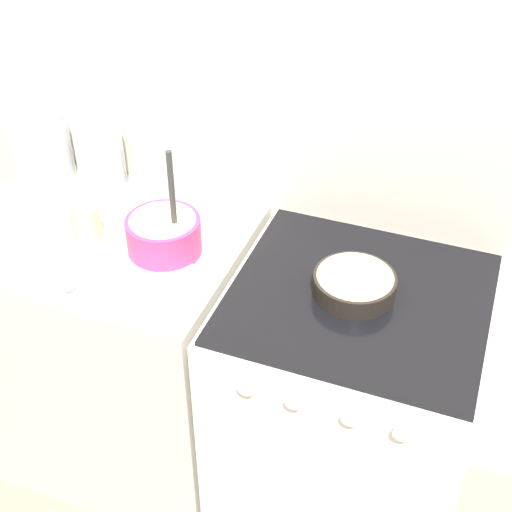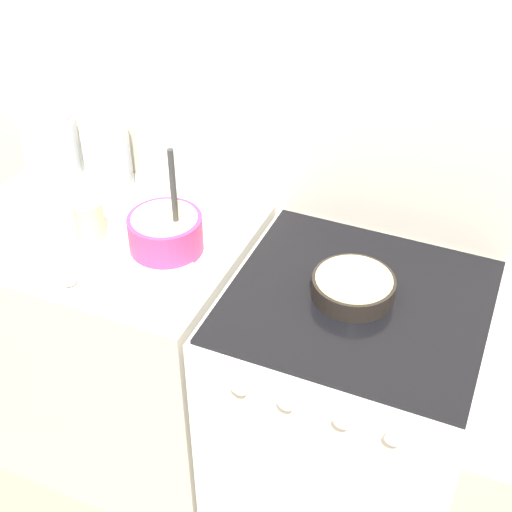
# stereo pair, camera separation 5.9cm
# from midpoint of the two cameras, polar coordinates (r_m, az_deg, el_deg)

# --- Properties ---
(wall_back) EXTENTS (4.66, 0.05, 2.40)m
(wall_back) POSITION_cam_midpoint_polar(r_m,az_deg,el_deg) (2.01, 0.73, 11.35)
(wall_back) COLOR beige
(wall_back) RESTS_ON ground_plane
(countertop_cabinet) EXTENTS (0.83, 0.63, 0.91)m
(countertop_cabinet) POSITION_cam_midpoint_polar(r_m,az_deg,el_deg) (2.37, -11.85, -7.18)
(countertop_cabinet) COLOR beige
(countertop_cabinet) RESTS_ON ground_plane
(stove) EXTENTS (0.67, 0.64, 0.91)m
(stove) POSITION_cam_midpoint_polar(r_m,az_deg,el_deg) (2.15, 6.39, -12.43)
(stove) COLOR white
(stove) RESTS_ON ground_plane
(mixing_bowl) EXTENTS (0.20, 0.20, 0.32)m
(mixing_bowl) POSITION_cam_midpoint_polar(r_m,az_deg,el_deg) (1.94, -8.25, 1.82)
(mixing_bowl) COLOR #E0336B
(mixing_bowl) RESTS_ON countertop_cabinet
(baking_pan) EXTENTS (0.21, 0.21, 0.05)m
(baking_pan) POSITION_cam_midpoint_polar(r_m,az_deg,el_deg) (1.81, 6.96, -2.24)
(baking_pan) COLOR black
(baking_pan) RESTS_ON stove
(storage_jar_left) EXTENTS (0.18, 0.18, 0.21)m
(storage_jar_left) POSITION_cam_midpoint_polar(r_m,az_deg,el_deg) (2.32, -17.35, 7.85)
(storage_jar_left) COLOR silver
(storage_jar_left) RESTS_ON countertop_cabinet
(storage_jar_middle) EXTENTS (0.14, 0.14, 0.27)m
(storage_jar_middle) POSITION_cam_midpoint_polar(r_m,az_deg,el_deg) (2.20, -13.09, 7.63)
(storage_jar_middle) COLOR silver
(storage_jar_middle) RESTS_ON countertop_cabinet
(storage_jar_right) EXTENTS (0.16, 0.16, 0.26)m
(storage_jar_right) POSITION_cam_midpoint_polar(r_m,az_deg,el_deg) (2.11, -8.29, 6.65)
(storage_jar_right) COLOR silver
(storage_jar_right) RESTS_ON countertop_cabinet
(tin_can) EXTENTS (0.08, 0.08, 0.11)m
(tin_can) POSITION_cam_midpoint_polar(r_m,az_deg,el_deg) (2.03, -14.28, 2.59)
(tin_can) COLOR beige
(tin_can) RESTS_ON countertop_cabinet
(recipe_page) EXTENTS (0.28, 0.28, 0.01)m
(recipe_page) POSITION_cam_midpoint_polar(r_m,az_deg,el_deg) (1.85, -9.94, -2.55)
(recipe_page) COLOR white
(recipe_page) RESTS_ON countertop_cabinet
(measuring_spoon) EXTENTS (0.12, 0.04, 0.04)m
(measuring_spoon) POSITION_cam_midpoint_polar(r_m,az_deg,el_deg) (1.89, -15.92, -2.23)
(measuring_spoon) COLOR white
(measuring_spoon) RESTS_ON countertop_cabinet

